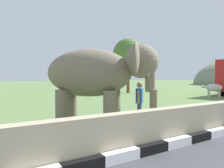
% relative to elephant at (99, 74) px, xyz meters
% --- Properties ---
extents(barrier_parapet, '(28.00, 0.36, 1.00)m').
position_rel_elephant_xyz_m(barrier_parapet, '(0.02, -2.53, -1.44)').
color(barrier_parapet, tan).
rests_on(barrier_parapet, ground_plane).
extents(elephant, '(3.87, 3.79, 2.96)m').
position_rel_elephant_xyz_m(elephant, '(0.00, 0.00, 0.00)').
color(elephant, '#7A6C5A').
rests_on(elephant, ground_plane).
extents(person_handler, '(0.54, 0.49, 1.66)m').
position_rel_elephant_xyz_m(person_handler, '(1.73, -0.16, -1.02)').
color(person_handler, navy).
rests_on(person_handler, ground_plane).
extents(cow_near, '(1.71, 1.55, 1.23)m').
position_rel_elephant_xyz_m(cow_near, '(14.49, 4.70, -1.07)').
color(cow_near, beige).
rests_on(cow_near, ground_plane).
extents(tree_distant, '(3.59, 3.59, 6.35)m').
position_rel_elephant_xyz_m(tree_distant, '(10.91, 13.05, 2.58)').
color(tree_distant, brown).
rests_on(tree_distant, ground_plane).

